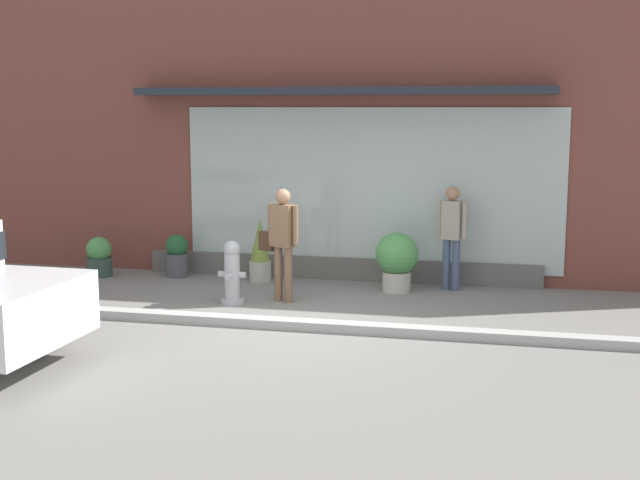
{
  "coord_description": "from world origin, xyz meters",
  "views": [
    {
      "loc": [
        2.71,
        -10.25,
        2.8
      ],
      "look_at": [
        0.09,
        1.2,
        0.92
      ],
      "focal_mm": 47.46,
      "sensor_mm": 36.0,
      "label": 1
    }
  ],
  "objects_px": {
    "pedestrian_passerby": "(452,230)",
    "potted_plant_window_center": "(177,255)",
    "potted_plant_window_left": "(99,257)",
    "potted_plant_doorstep": "(260,252)",
    "potted_plant_window_right": "(397,259)",
    "fire_hydrant": "(232,272)",
    "pedestrian_with_handbag": "(282,236)"
  },
  "relations": [
    {
      "from": "potted_plant_window_center",
      "to": "potted_plant_window_left",
      "type": "relative_size",
      "value": 1.07
    },
    {
      "from": "potted_plant_window_left",
      "to": "fire_hydrant",
      "type": "bearing_deg",
      "value": -26.32
    },
    {
      "from": "potted_plant_window_center",
      "to": "potted_plant_doorstep",
      "type": "xyz_separation_m",
      "value": [
        1.44,
        -0.03,
        0.12
      ]
    },
    {
      "from": "fire_hydrant",
      "to": "potted_plant_window_left",
      "type": "bearing_deg",
      "value": 153.68
    },
    {
      "from": "fire_hydrant",
      "to": "potted_plant_window_left",
      "type": "relative_size",
      "value": 1.38
    },
    {
      "from": "pedestrian_passerby",
      "to": "fire_hydrant",
      "type": "bearing_deg",
      "value": -138.05
    },
    {
      "from": "pedestrian_with_handbag",
      "to": "pedestrian_passerby",
      "type": "relative_size",
      "value": 1.02
    },
    {
      "from": "potted_plant_window_center",
      "to": "potted_plant_window_left",
      "type": "xyz_separation_m",
      "value": [
        -1.27,
        -0.25,
        -0.04
      ]
    },
    {
      "from": "potted_plant_doorstep",
      "to": "potted_plant_window_center",
      "type": "bearing_deg",
      "value": 178.74
    },
    {
      "from": "pedestrian_passerby",
      "to": "potted_plant_doorstep",
      "type": "relative_size",
      "value": 1.58
    },
    {
      "from": "potted_plant_window_right",
      "to": "potted_plant_window_center",
      "type": "bearing_deg",
      "value": 175.17
    },
    {
      "from": "fire_hydrant",
      "to": "potted_plant_window_right",
      "type": "relative_size",
      "value": 1.0
    },
    {
      "from": "potted_plant_window_left",
      "to": "potted_plant_window_right",
      "type": "bearing_deg",
      "value": -0.71
    },
    {
      "from": "pedestrian_passerby",
      "to": "potted_plant_window_center",
      "type": "distance_m",
      "value": 4.51
    },
    {
      "from": "pedestrian_with_handbag",
      "to": "potted_plant_window_right",
      "type": "height_order",
      "value": "pedestrian_with_handbag"
    },
    {
      "from": "potted_plant_window_right",
      "to": "potted_plant_window_left",
      "type": "distance_m",
      "value": 4.95
    },
    {
      "from": "potted_plant_window_center",
      "to": "potted_plant_doorstep",
      "type": "distance_m",
      "value": 1.44
    },
    {
      "from": "pedestrian_with_handbag",
      "to": "potted_plant_window_right",
      "type": "xyz_separation_m",
      "value": [
        1.52,
        1.02,
        -0.45
      ]
    },
    {
      "from": "potted_plant_window_left",
      "to": "pedestrian_with_handbag",
      "type": "bearing_deg",
      "value": -17.49
    },
    {
      "from": "potted_plant_doorstep",
      "to": "potted_plant_window_right",
      "type": "height_order",
      "value": "potted_plant_doorstep"
    },
    {
      "from": "potted_plant_window_center",
      "to": "potted_plant_doorstep",
      "type": "height_order",
      "value": "potted_plant_doorstep"
    },
    {
      "from": "fire_hydrant",
      "to": "pedestrian_with_handbag",
      "type": "relative_size",
      "value": 0.56
    },
    {
      "from": "fire_hydrant",
      "to": "potted_plant_window_center",
      "type": "xyz_separation_m",
      "value": [
        -1.51,
        1.62,
        -0.09
      ]
    },
    {
      "from": "pedestrian_passerby",
      "to": "pedestrian_with_handbag",
      "type": "bearing_deg",
      "value": -136.84
    },
    {
      "from": "pedestrian_passerby",
      "to": "potted_plant_window_right",
      "type": "distance_m",
      "value": 0.94
    },
    {
      "from": "potted_plant_doorstep",
      "to": "potted_plant_window_right",
      "type": "bearing_deg",
      "value": -7.1
    },
    {
      "from": "pedestrian_passerby",
      "to": "potted_plant_window_left",
      "type": "height_order",
      "value": "pedestrian_passerby"
    },
    {
      "from": "fire_hydrant",
      "to": "potted_plant_window_left",
      "type": "xyz_separation_m",
      "value": [
        -2.78,
        1.37,
        -0.12
      ]
    },
    {
      "from": "pedestrian_passerby",
      "to": "potted_plant_window_right",
      "type": "bearing_deg",
      "value": -145.93
    },
    {
      "from": "pedestrian_passerby",
      "to": "potted_plant_window_left",
      "type": "xyz_separation_m",
      "value": [
        -5.74,
        -0.24,
        -0.6
      ]
    },
    {
      "from": "potted_plant_window_center",
      "to": "potted_plant_doorstep",
      "type": "bearing_deg",
      "value": -1.26
    },
    {
      "from": "potted_plant_window_center",
      "to": "potted_plant_window_right",
      "type": "relative_size",
      "value": 0.78
    }
  ]
}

